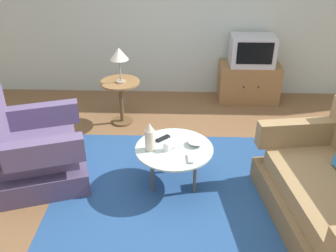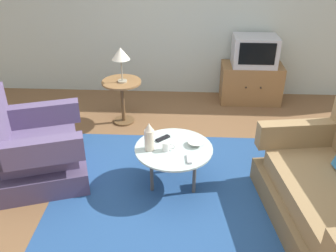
# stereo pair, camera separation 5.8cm
# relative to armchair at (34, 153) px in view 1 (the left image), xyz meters

# --- Properties ---
(ground_plane) EXTENTS (16.00, 16.00, 0.00)m
(ground_plane) POSITION_rel_armchair_xyz_m (1.42, -0.09, -0.32)
(ground_plane) COLOR brown
(back_wall) EXTENTS (9.00, 0.12, 2.70)m
(back_wall) POSITION_rel_armchair_xyz_m (1.42, 2.34, 1.03)
(back_wall) COLOR #B2BCB2
(back_wall) RESTS_ON ground
(area_rug) EXTENTS (2.40, 1.92, 0.00)m
(area_rug) POSITION_rel_armchair_xyz_m (1.43, -0.06, -0.32)
(area_rug) COLOR navy
(area_rug) RESTS_ON ground
(armchair) EXTENTS (1.11, 1.13, 0.94)m
(armchair) POSITION_rel_armchair_xyz_m (0.00, 0.00, 0.00)
(armchair) COLOR #4B3E5C
(armchair) RESTS_ON ground
(coffee_table) EXTENTS (0.77, 0.77, 0.45)m
(coffee_table) POSITION_rel_armchair_xyz_m (1.43, -0.06, 0.09)
(coffee_table) COLOR #B2C6C1
(coffee_table) RESTS_ON ground
(side_table) EXTENTS (0.51, 0.51, 0.59)m
(side_table) POSITION_rel_armchair_xyz_m (0.71, 1.26, 0.11)
(side_table) COLOR olive
(side_table) RESTS_ON ground
(tv_stand) EXTENTS (0.87, 0.48, 0.57)m
(tv_stand) POSITION_rel_armchair_xyz_m (2.50, 2.02, -0.04)
(tv_stand) COLOR olive
(tv_stand) RESTS_ON ground
(television) EXTENTS (0.62, 0.43, 0.42)m
(television) POSITION_rel_armchair_xyz_m (2.50, 2.00, 0.46)
(television) COLOR #B7B7BC
(television) RESTS_ON tv_stand
(table_lamp) EXTENTS (0.23, 0.23, 0.45)m
(table_lamp) POSITION_rel_armchair_xyz_m (0.73, 1.24, 0.63)
(table_lamp) COLOR #9E937A
(table_lamp) RESTS_ON side_table
(vase) EXTENTS (0.10, 0.10, 0.29)m
(vase) POSITION_rel_armchair_xyz_m (1.20, -0.10, 0.27)
(vase) COLOR beige
(vase) RESTS_ON coffee_table
(mug) EXTENTS (0.12, 0.07, 0.09)m
(mug) POSITION_rel_armchair_xyz_m (1.37, -0.11, 0.17)
(mug) COLOR white
(mug) RESTS_ON coffee_table
(bowl) EXTENTS (0.17, 0.17, 0.04)m
(bowl) POSITION_rel_armchair_xyz_m (1.65, 0.00, 0.15)
(bowl) COLOR silver
(bowl) RESTS_ON coffee_table
(tv_remote_dark) EXTENTS (0.15, 0.14, 0.02)m
(tv_remote_dark) POSITION_rel_armchair_xyz_m (1.31, 0.10, 0.14)
(tv_remote_dark) COLOR black
(tv_remote_dark) RESTS_ON coffee_table
(tv_remote_silver) EXTENTS (0.05, 0.15, 0.02)m
(tv_remote_silver) POSITION_rel_armchair_xyz_m (1.58, -0.26, 0.14)
(tv_remote_silver) COLOR #B2B2B7
(tv_remote_silver) RESTS_ON coffee_table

